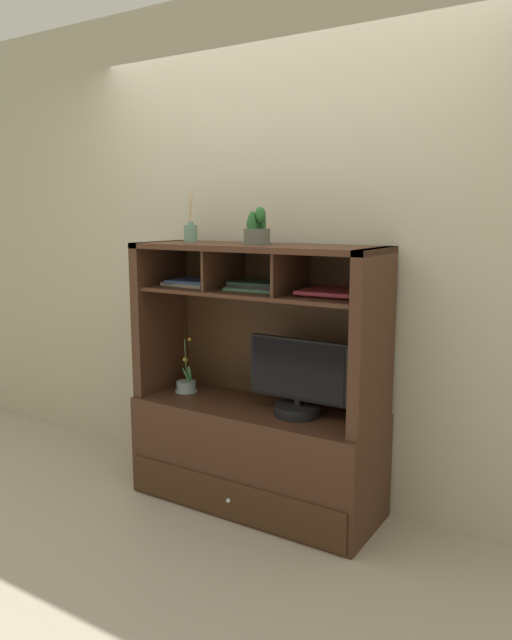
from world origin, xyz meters
TOP-DOWN VIEW (x-y plane):
  - floor_plane at (0.00, 0.00)m, footprint 6.00×6.00m
  - back_wall at (0.00, 0.28)m, footprint 6.00×0.02m
  - media_console at (0.00, 0.01)m, footprint 1.36×0.53m
  - tv_monitor at (0.26, -0.02)m, footprint 0.55×0.24m
  - potted_orchid at (-0.49, 0.01)m, footprint 0.13×0.13m
  - magazine_stack_left at (-0.02, 0.05)m, footprint 0.31×0.26m
  - magazine_stack_centre at (-0.43, 0.04)m, footprint 0.32×0.27m
  - magazine_stack_right at (0.41, 0.05)m, footprint 0.31×0.30m
  - diffuser_bottle at (-0.44, 0.02)m, footprint 0.07×0.07m
  - potted_succulent at (-0.00, 0.01)m, footprint 0.16×0.16m

SIDE VIEW (x-z plane):
  - floor_plane at x=0.00m, z-range -0.02..0.00m
  - media_console at x=0.00m, z-range -0.27..1.16m
  - potted_orchid at x=-0.49m, z-range 0.44..0.76m
  - tv_monitor at x=0.26m, z-range 0.52..0.93m
  - magazine_stack_centre at x=-0.43m, z-range 1.18..1.22m
  - magazine_stack_right at x=0.41m, z-range 1.19..1.22m
  - magazine_stack_left at x=-0.02m, z-range 1.18..1.23m
  - back_wall at x=0.00m, z-range 0.00..2.80m
  - diffuser_bottle at x=-0.44m, z-range 1.34..1.62m
  - potted_succulent at x=0.00m, z-range 1.40..1.59m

